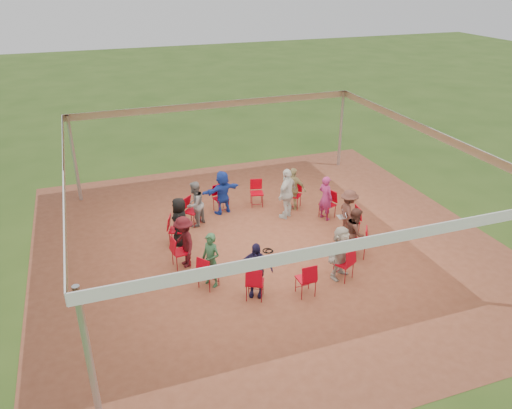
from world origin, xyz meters
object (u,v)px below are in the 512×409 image
object	(u,v)px
chair_4	(221,199)
person_seated_3	(223,192)
chair_6	(176,230)
person_seated_9	(341,252)
chair_1	(328,205)
cable_coil	(268,251)
chair_12	(359,242)
person_seated_2	(293,189)
chair_9	(255,282)
person_seated_10	(355,232)
person_seated_1	(326,198)
person_seated_5	(180,222)
person_seated_4	(195,204)
chair_3	(257,193)
standing_person	(287,193)
chair_10	(306,279)
person_seated_0	(348,213)
person_seated_7	(211,260)
person_seated_8	(256,270)
chair_11	(344,263)
person_seated_6	(184,242)
chair_5	(192,211)
chair_8	(208,272)
chair_2	(294,195)
laptop	(343,215)
chair_7	(181,252)

from	to	relation	value
chair_4	person_seated_3	bearing A→B (deg)	90.00
chair_6	person_seated_9	world-z (taller)	person_seated_9
chair_1	cable_coil	distance (m)	2.91
chair_12	person_seated_2	xyz separation A→B (m)	(-0.54, 3.34, 0.28)
chair_9	person_seated_10	xyz separation A→B (m)	(3.26, 0.93, 0.28)
person_seated_1	person_seated_5	world-z (taller)	same
person_seated_4	chair_3	bearing A→B (deg)	154.87
chair_1	person_seated_2	bearing A→B (deg)	19.29
chair_9	standing_person	xyz separation A→B (m)	(2.41, 3.75, 0.39)
chair_3	chair_10	bearing A→B (deg)	96.92
person_seated_0	person_seated_2	size ratio (longest dim) A/B	1.00
person_seated_1	person_seated_2	bearing A→B (deg)	13.85
chair_10	standing_person	size ratio (longest dim) A/B	0.54
person_seated_9	person_seated_0	bearing A→B (deg)	27.69
person_seated_3	person_seated_2	bearing A→B (deg)	152.31
person_seated_7	standing_person	size ratio (longest dim) A/B	0.87
standing_person	person_seated_8	bearing A→B (deg)	19.00
chair_11	person_seated_5	distance (m)	4.78
person_seated_0	person_seated_6	xyz separation A→B (m)	(-4.95, -0.06, 0.00)
chair_3	person_seated_0	bearing A→B (deg)	136.94
chair_5	chair_8	bearing A→B (deg)	41.54
person_seated_10	chair_2	bearing A→B (deg)	40.02
chair_12	person_seated_3	size ratio (longest dim) A/B	0.62
person_seated_6	laptop	bearing A→B (deg)	83.32
person_seated_7	chair_10	bearing A→B (deg)	25.13
chair_3	chair_5	size ratio (longest dim) A/B	1.00
chair_12	person_seated_4	world-z (taller)	person_seated_4
person_seated_8	laptop	size ratio (longest dim) A/B	4.62
chair_1	chair_4	xyz separation A→B (m)	(-3.09, 1.58, 0.00)
person_seated_4	person_seated_8	bearing A→B (deg)	55.38
chair_1	person_seated_6	bearing A→B (deg)	83.24
chair_12	person_seated_8	xyz separation A→B (m)	(-3.30, -0.76, 0.28)
person_seated_9	laptop	size ratio (longest dim) A/B	4.62
chair_6	person_seated_6	distance (m)	1.26
person_seated_2	standing_person	distance (m)	0.63
person_seated_5	person_seated_8	distance (m)	3.31
person_seated_7	chair_6	bearing A→B (deg)	154.87
person_seated_3	person_seated_5	distance (m)	2.32
chair_2	chair_7	xyz separation A→B (m)	(-4.30, -2.32, 0.00)
person_seated_10	standing_person	size ratio (longest dim) A/B	0.87
chair_11	person_seated_1	distance (m)	3.40
chair_12	person_seated_2	bearing A→B (deg)	43.06
chair_8	person_seated_2	distance (m)	5.08
person_seated_3	person_seated_9	xyz separation A→B (m)	(1.81, -4.61, 0.00)
chair_4	cable_coil	bearing A→B (deg)	86.12
person_seated_4	person_seated_8	world-z (taller)	same
chair_12	chair_7	bearing A→B (deg)	110.77
chair_7	chair_11	size ratio (longest dim) A/B	1.00
laptop	person_seated_8	bearing A→B (deg)	125.99
cable_coil	chair_6	bearing A→B (deg)	151.04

